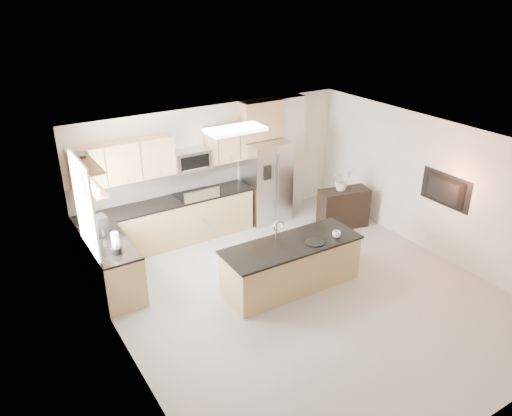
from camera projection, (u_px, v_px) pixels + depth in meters
floor at (305, 295)px, 8.44m from camera, size 6.50×6.50×0.00m
ceiling at (313, 148)px, 7.35m from camera, size 6.00×6.50×0.02m
wall_back at (214, 167)px, 10.40m from camera, size 6.00×0.02×2.60m
wall_front at (492, 343)px, 5.39m from camera, size 6.00×0.02×2.60m
wall_left at (124, 283)px, 6.45m from camera, size 0.02×6.50×2.60m
wall_right at (437, 189)px, 9.33m from camera, size 0.02×6.50×2.60m
back_counter at (168, 222)px, 9.91m from camera, size 3.55×0.66×1.44m
left_counter at (113, 267)px, 8.39m from camera, size 0.66×1.50×0.92m
range at (197, 215)px, 10.20m from camera, size 0.76×0.64×1.14m
upper_cabinets at (156, 156)px, 9.42m from camera, size 3.50×0.33×0.75m
microwave at (191, 160)px, 9.81m from camera, size 0.76×0.40×0.40m
refrigerator at (266, 181)px, 10.79m from camera, size 0.92×0.78×1.78m
partition_column at (289, 154)px, 11.15m from camera, size 0.60×0.30×2.60m
window at (85, 207)px, 7.74m from camera, size 0.04×1.15×1.65m
shelf_lower at (88, 185)px, 7.76m from camera, size 0.30×1.20×0.04m
shelf_upper at (85, 163)px, 7.60m from camera, size 0.30×1.20×0.04m
ceiling_fixture at (235, 130)px, 8.40m from camera, size 1.00×0.50×0.06m
island at (291, 265)px, 8.53m from camera, size 2.44×0.91×1.26m
credenza at (343, 208)px, 10.63m from camera, size 1.12×0.66×0.84m
cup at (336, 234)px, 8.53m from camera, size 0.18×0.18×0.11m
platter at (315, 242)px, 8.37m from camera, size 0.36×0.36×0.02m
blender at (116, 244)px, 7.83m from camera, size 0.16×0.16×0.37m
kettle at (116, 242)px, 8.01m from camera, size 0.19×0.19×0.24m
coffee_maker at (101, 226)px, 8.37m from camera, size 0.21×0.25×0.36m
bowl at (80, 155)px, 7.77m from camera, size 0.39×0.39×0.09m
flower_vase at (342, 175)px, 10.34m from camera, size 0.62×0.54×0.67m
television at (443, 191)px, 9.11m from camera, size 0.14×1.08×0.62m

